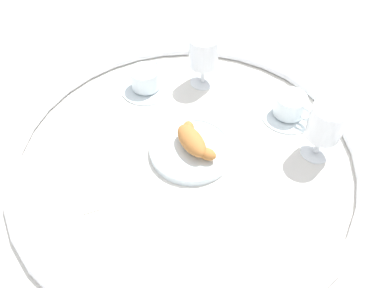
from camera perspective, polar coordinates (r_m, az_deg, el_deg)
The scene contains 9 objects.
ground_plane at distance 0.89m, azimuth -0.79°, elevation -1.77°, with size 2.20×2.20×0.00m, color silver.
table_chrome_rim at distance 0.88m, azimuth -0.80°, elevation -1.28°, with size 0.79×0.79×0.02m, color silver.
pastry_plate at distance 0.89m, azimuth 0.00°, elevation -0.82°, with size 0.19×0.19×0.02m.
croissant_large at distance 0.86m, azimuth 0.18°, elevation 0.47°, with size 0.13×0.09×0.04m.
coffee_cup_near at distance 0.99m, azimuth 14.12°, elevation 5.20°, with size 0.14×0.14×0.06m.
coffee_cup_far at distance 1.04m, azimuth -6.78°, elevation 9.22°, with size 0.14×0.14×0.06m.
juice_glass_left at distance 1.01m, azimuth 1.71°, elevation 13.13°, with size 0.08×0.08×0.14m.
juice_glass_right at distance 0.87m, azimuth 19.02°, elevation 2.77°, with size 0.08×0.08×0.14m.
sugar_packet at distance 0.84m, azimuth -14.73°, elevation -8.15°, with size 0.05×0.03×0.01m, color white.
Camera 1 is at (0.40, -0.38, 0.69)m, focal length 36.39 mm.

